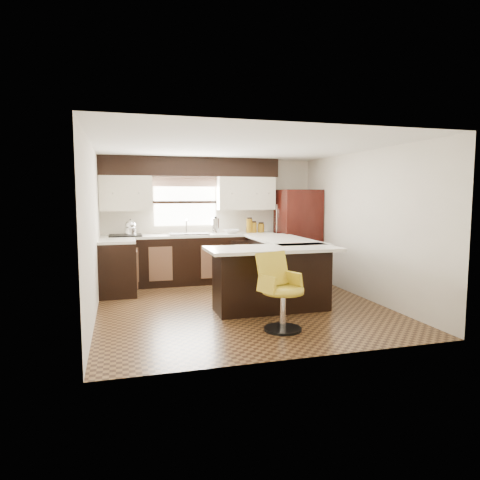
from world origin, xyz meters
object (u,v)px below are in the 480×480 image
object	(u,v)px
peninsula_return	(272,280)
refrigerator	(298,235)
bar_chair	(283,292)
peninsula_long	(281,268)

from	to	relation	value
peninsula_return	refrigerator	xyz separation A→B (m)	(1.32, 2.11, 0.45)
peninsula_return	refrigerator	bearing A→B (deg)	57.94
refrigerator	peninsula_return	bearing A→B (deg)	-122.06
peninsula_return	bar_chair	distance (m)	0.95
peninsula_return	bar_chair	bearing A→B (deg)	-101.31
peninsula_long	bar_chair	bearing A→B (deg)	-110.47
bar_chair	peninsula_long	bearing A→B (deg)	47.38
peninsula_long	peninsula_return	bearing A→B (deg)	-118.30
peninsula_long	refrigerator	size ratio (longest dim) A/B	1.09
peninsula_long	peninsula_return	distance (m)	1.11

